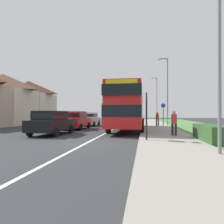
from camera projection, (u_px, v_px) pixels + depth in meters
name	position (u px, v px, depth m)	size (l,w,h in m)	color
ground_plane	(88.00, 142.00, 10.53)	(120.00, 120.00, 0.00)	#2D3033
lane_marking_centre	(112.00, 130.00, 18.44)	(0.14, 60.00, 0.01)	silver
pavement_near_side	(161.00, 132.00, 15.81)	(3.20, 68.00, 0.12)	gray
grass_verge_seaward	(221.00, 133.00, 15.14)	(6.00, 68.00, 0.08)	#517F42
roadside_hedge	(212.00, 134.00, 10.41)	(1.10, 3.52, 0.90)	#2D5128
double_decker_bus	(128.00, 106.00, 18.09)	(2.80, 10.91, 3.70)	red
parked_car_black	(52.00, 122.00, 14.35)	(2.00, 4.36, 1.67)	black
parked_car_red	(76.00, 119.00, 19.27)	(1.88, 4.28, 1.68)	#B21E1E
parked_car_silver	(90.00, 119.00, 24.53)	(1.87, 4.07, 1.60)	#B7B7BC
pedestrian_at_stop	(174.00, 122.00, 12.76)	(0.34, 0.34, 1.67)	#23232D
pedestrian_walking_away	(157.00, 118.00, 22.24)	(0.34, 0.34, 1.67)	#23232D
bus_stop_sign	(146.00, 113.00, 10.73)	(0.09, 0.52, 2.60)	black
cycle_route_sign	(163.00, 114.00, 20.91)	(0.44, 0.08, 2.52)	slate
street_lamp_near	(216.00, 21.00, 7.03)	(1.14, 0.20, 8.26)	slate
street_lamp_mid	(167.00, 88.00, 22.94)	(1.14, 0.20, 7.71)	slate
street_lamp_far	(156.00, 97.00, 39.45)	(1.14, 0.20, 8.37)	slate
house_terrace_far_side	(3.00, 99.00, 26.48)	(7.03, 17.53, 6.64)	tan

